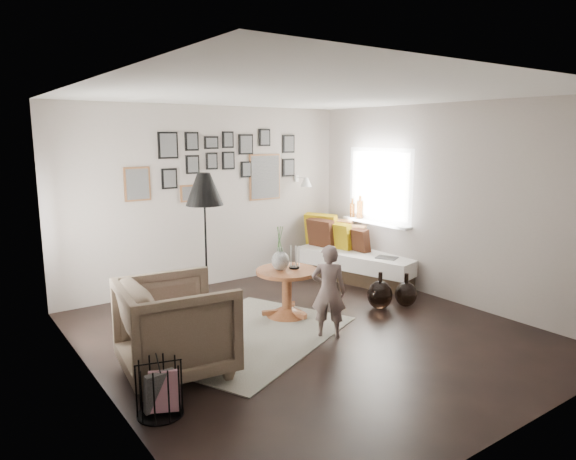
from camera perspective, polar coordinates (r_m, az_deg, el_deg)
ground at (r=5.84m, az=2.49°, el=-11.46°), size 4.80×4.80×0.00m
wall_back at (r=7.51m, az=-8.76°, el=3.61°), size 4.50×0.00×4.50m
wall_front at (r=3.93m, az=24.72°, el=-3.47°), size 4.50×0.00×4.50m
wall_left at (r=4.49m, az=-20.66°, el=-1.52°), size 0.00×4.80×4.80m
wall_right at (r=7.09m, az=17.11°, el=2.86°), size 0.00×4.80×4.80m
ceiling at (r=5.44m, az=2.72°, el=14.87°), size 4.80×4.80×0.00m
door_left at (r=5.69m, az=-23.49°, el=-1.87°), size 0.00×2.14×2.14m
window_right at (r=7.97m, az=8.99°, el=1.32°), size 0.15×1.32×1.30m
gallery_wall at (r=7.59m, az=-6.84°, el=7.08°), size 2.74×0.03×1.08m
wall_sconce at (r=8.09m, az=1.96°, el=5.37°), size 0.18×0.36×0.16m
rug at (r=5.78m, az=-4.34°, el=-11.67°), size 2.68×2.34×0.01m
pedestal_table at (r=6.29m, az=-0.13°, el=-7.21°), size 0.75×0.75×0.59m
vase at (r=6.13m, az=-0.85°, el=-3.02°), size 0.21×0.21×0.53m
candles at (r=6.23m, az=0.70°, el=-3.08°), size 0.13×0.13×0.28m
daybed at (r=8.03m, az=7.58°, el=-3.15°), size 1.30×2.07×0.94m
magazine_on_daybed at (r=7.55m, az=10.92°, el=-3.04°), size 0.32×0.35×0.02m
armchair at (r=4.91m, az=-12.28°, el=-10.45°), size 1.09×1.07×0.89m
armchair_cushion at (r=4.96m, az=-12.21°, el=-9.86°), size 0.47×0.48×0.18m
floor_lamp at (r=5.71m, az=-9.28°, el=3.84°), size 0.42×0.42×1.78m
magazine_basket at (r=4.35m, az=-14.07°, el=-16.77°), size 0.43×0.43×0.44m
demijohn_large at (r=6.67m, az=10.16°, el=-7.11°), size 0.32×0.32×0.48m
demijohn_small at (r=6.84m, az=12.95°, el=-6.94°), size 0.28×0.28×0.44m
child at (r=5.61m, az=4.54°, el=-6.82°), size 0.45×0.44×1.03m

